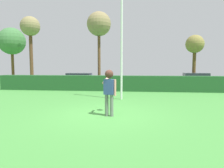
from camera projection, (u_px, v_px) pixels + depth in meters
ground_plane at (104, 115)px, 7.96m from camera, size 60.00×60.00×0.00m
person at (109, 87)px, 7.69m from camera, size 0.55×0.79×1.78m
frisbee at (112, 82)px, 8.40m from camera, size 0.27×0.27×0.09m
lamppost at (122, 31)px, 11.33m from camera, size 0.24×0.24×7.12m
hedge_row at (119, 83)px, 15.64m from camera, size 19.13×0.90×1.17m
parked_car_blue at (79, 79)px, 19.28m from camera, size 4.23×1.87×1.25m
parked_car_black at (196, 79)px, 19.42m from camera, size 4.30×2.02×1.25m
birch_tree at (30, 28)px, 23.53m from camera, size 2.24×2.24×7.65m
oak_tree at (12, 41)px, 25.69m from camera, size 3.37×3.37×6.74m
bare_elm_tree at (99, 25)px, 20.46m from camera, size 2.44×2.44×7.38m
maple_tree at (195, 45)px, 19.61m from camera, size 1.75×1.75×4.91m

